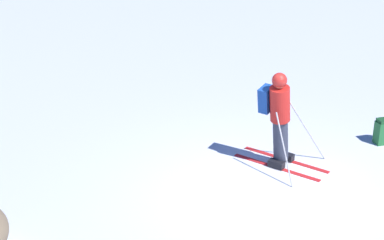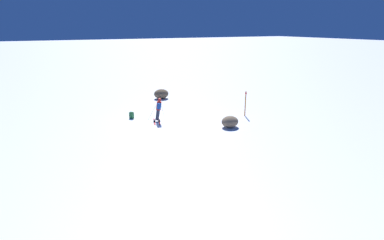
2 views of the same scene
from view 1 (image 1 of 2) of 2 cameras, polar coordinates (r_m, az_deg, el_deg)
ground_plane at (r=10.59m, az=6.80°, el=-6.56°), size 300.00×300.00×0.00m
skier at (r=11.00m, az=7.71°, el=0.48°), size 1.25×1.74×1.81m
spare_backpack at (r=12.60m, az=16.66°, el=-0.97°), size 0.35×0.37×0.50m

